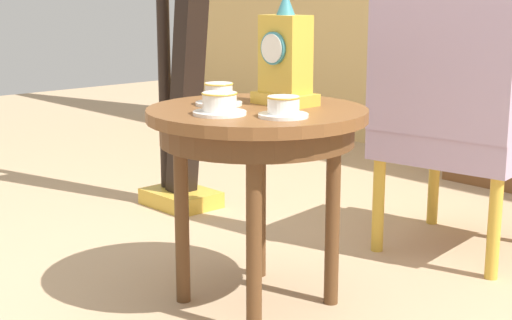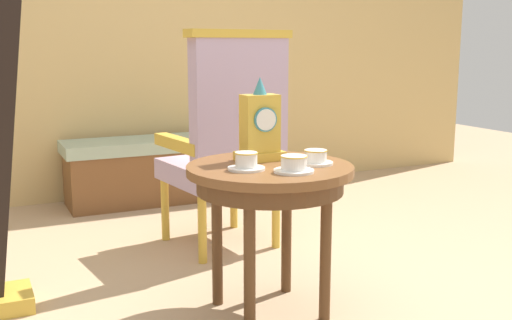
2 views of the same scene
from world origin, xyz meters
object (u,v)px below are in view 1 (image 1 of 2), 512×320
harp (182,35)px  mantel_clock (285,60)px  side_table (257,134)px  teacup_center (283,108)px  armchair (455,93)px  teacup_right (220,104)px  teacup_left (219,95)px

harp → mantel_clock: bearing=-21.0°
side_table → teacup_center: teacup_center is taller
mantel_clock → armchair: (0.15, 0.69, -0.15)m
side_table → harp: size_ratio=0.35×
teacup_right → armchair: (0.14, 0.96, -0.04)m
teacup_right → teacup_center: size_ratio=1.08×
armchair → teacup_left: bearing=-108.2°
teacup_left → teacup_center: (0.29, -0.02, -0.00)m
harp → teacup_right: bearing=-32.8°
side_table → teacup_left: (-0.12, -0.04, 0.11)m
teacup_left → harp: bearing=148.4°
teacup_left → teacup_right: teacup_left is taller
teacup_left → mantel_clock: bearing=49.5°
armchair → teacup_right: bearing=-98.2°
teacup_left → teacup_right: bearing=-39.5°
side_table → teacup_right: (0.02, -0.16, 0.11)m
side_table → teacup_left: bearing=-160.0°
teacup_left → harp: size_ratio=0.08×
harp → teacup_left: bearing=-31.6°
side_table → teacup_left: size_ratio=4.64×
armchair → harp: (-1.14, -0.31, 0.16)m
side_table → harp: 1.13m
teacup_right → harp: bearing=147.2°
side_table → harp: harp is taller
teacup_left → armchair: armchair is taller
teacup_right → armchair: armchair is taller
side_table → mantel_clock: (0.01, 0.11, 0.21)m
teacup_left → harp: (-0.87, 0.53, 0.12)m
teacup_right → harp: harp is taller
teacup_left → mantel_clock: (0.13, 0.15, 0.11)m
side_table → teacup_left: 0.17m
teacup_left → mantel_clock: mantel_clock is taller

